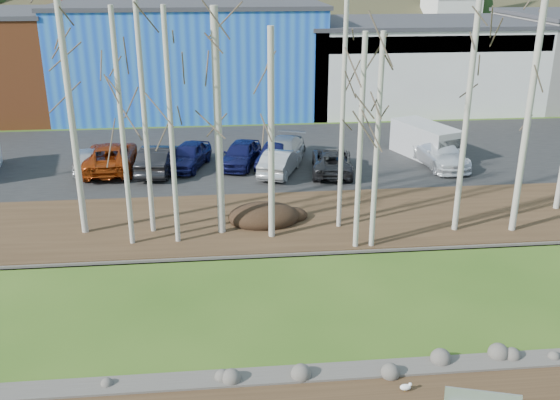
{
  "coord_description": "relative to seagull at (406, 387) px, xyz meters",
  "views": [
    {
      "loc": [
        -4.11,
        -11.83,
        11.26
      ],
      "look_at": [
        -1.8,
        10.85,
        2.5
      ],
      "focal_mm": 40.0,
      "sensor_mm": 36.0,
      "label": 1
    }
  ],
  "objects": [
    {
      "name": "birch_3",
      "position": [
        -6.82,
        10.48,
        4.8
      ],
      "size": [
        0.21,
        0.21,
        9.61
      ],
      "color": "beige",
      "rests_on": "far_bank"
    },
    {
      "name": "birch_2",
      "position": [
        -4.95,
        11.26,
        4.76
      ],
      "size": [
        0.32,
        0.32,
        9.52
      ],
      "color": "beige",
      "rests_on": "far_bank"
    },
    {
      "name": "dirt_strip",
      "position": [
        -0.84,
        0.01,
        -0.14
      ],
      "size": [
        80.0,
        1.8,
        0.03
      ],
      "primitive_type": "cube",
      "color": "#382616",
      "rests_on": "ground"
    },
    {
      "name": "car_1",
      "position": [
        -8.36,
        19.94,
        0.77
      ],
      "size": [
        2.23,
        4.91,
        1.56
      ],
      "primitive_type": "imported",
      "rotation": [
        0.0,
        0.0,
        3.02
      ],
      "color": "black",
      "rests_on": "parking_lot"
    },
    {
      "name": "far_bank",
      "position": [
        -0.84,
        12.41,
        -0.08
      ],
      "size": [
        80.0,
        7.0,
        0.15
      ],
      "primitive_type": "cube",
      "color": "#382616",
      "rests_on": "ground"
    },
    {
      "name": "river",
      "position": [
        -0.84,
        5.11,
        -0.15
      ],
      "size": [
        80.0,
        8.0,
        0.9
      ],
      "primitive_type": null,
      "color": "black",
      "rests_on": "ground"
    },
    {
      "name": "car_2",
      "position": [
        -11.07,
        20.65,
        0.78
      ],
      "size": [
        2.84,
        5.77,
        1.58
      ],
      "primitive_type": "imported",
      "rotation": [
        0.0,
        0.0,
        3.18
      ],
      "color": "#9D370D",
      "rests_on": "parking_lot"
    },
    {
      "name": "car_0",
      "position": [
        -12.35,
        20.59,
        0.66
      ],
      "size": [
        2.11,
        4.15,
        1.35
      ],
      "primitive_type": "imported",
      "rotation": [
        0.0,
        0.0,
        3.27
      ],
      "color": "#BDBEBF",
      "rests_on": "parking_lot"
    },
    {
      "name": "car_4",
      "position": [
        -3.71,
        20.61,
        0.71
      ],
      "size": [
        2.92,
        4.57,
        1.45
      ],
      "primitive_type": "imported",
      "rotation": [
        0.0,
        0.0,
        -0.31
      ],
      "color": "#14164A",
      "rests_on": "parking_lot"
    },
    {
      "name": "car_3",
      "position": [
        -1.28,
        20.89,
        0.71
      ],
      "size": [
        3.68,
        5.34,
        1.44
      ],
      "primitive_type": "imported",
      "rotation": [
        0.0,
        0.0,
        -0.38
      ],
      "color": "gray",
      "rests_on": "parking_lot"
    },
    {
      "name": "far_bank_rocks",
      "position": [
        -0.84,
        9.21,
        -0.15
      ],
      "size": [
        80.0,
        0.8,
        0.46
      ],
      "primitive_type": null,
      "color": "#47423D",
      "rests_on": "ground"
    },
    {
      "name": "birch_6",
      "position": [
        1.24,
        9.21,
        4.35
      ],
      "size": [
        0.21,
        0.21,
        8.71
      ],
      "color": "beige",
      "rests_on": "far_bank"
    },
    {
      "name": "building_blue",
      "position": [
        -6.84,
        36.91,
        4.0
      ],
      "size": [
        20.4,
        12.24,
        8.3
      ],
      "color": "blue",
      "rests_on": "ground"
    },
    {
      "name": "dirt_mound",
      "position": [
        -3.04,
        12.18,
        0.31
      ],
      "size": [
        3.24,
        2.29,
        0.63
      ],
      "primitive_type": "ellipsoid",
      "color": "black",
      "rests_on": "far_bank"
    },
    {
      "name": "birch_0",
      "position": [
        -10.92,
        11.85,
        5.36
      ],
      "size": [
        0.27,
        0.27,
        10.72
      ],
      "color": "beige",
      "rests_on": "far_bank"
    },
    {
      "name": "near_bank_rocks",
      "position": [
        -0.84,
        1.01,
        -0.15
      ],
      "size": [
        80.0,
        0.8,
        0.5
      ],
      "primitive_type": null,
      "color": "#47423D",
      "rests_on": "ground"
    },
    {
      "name": "seagull",
      "position": [
        0.0,
        0.0,
        0.0
      ],
      "size": [
        0.39,
        0.18,
        0.28
      ],
      "rotation": [
        0.0,
        0.0,
        0.06
      ],
      "color": "gold",
      "rests_on": "ground"
    },
    {
      "name": "birch_7",
      "position": [
        7.82,
        10.17,
        5.22
      ],
      "size": [
        0.28,
        0.28,
        10.44
      ],
      "color": "beige",
      "rests_on": "far_bank"
    },
    {
      "name": "birch_11",
      "position": [
        0.57,
        9.21,
        4.35
      ],
      "size": [
        0.21,
        0.21,
        8.71
      ],
      "color": "beige",
      "rests_on": "far_bank"
    },
    {
      "name": "birch_8",
      "position": [
        5.31,
        10.47,
        5.07
      ],
      "size": [
        0.25,
        0.25,
        10.15
      ],
      "color": "beige",
      "rests_on": "far_bank"
    },
    {
      "name": "birch_4",
      "position": [
        -2.82,
        10.58,
        4.4
      ],
      "size": [
        0.27,
        0.27,
        8.8
      ],
      "color": "beige",
      "rests_on": "far_bank"
    },
    {
      "name": "car_5",
      "position": [
        -1.59,
        18.97,
        0.69
      ],
      "size": [
        2.94,
        4.53,
        1.41
      ],
      "primitive_type": "imported",
      "rotation": [
        0.0,
        0.0,
        2.77
      ],
      "color": "#AEAEB0",
      "rests_on": "parking_lot"
    },
    {
      "name": "birch_5",
      "position": [
        0.27,
        11.36,
        4.87
      ],
      "size": [
        0.2,
        0.2,
        9.75
      ],
      "color": "beige",
      "rests_on": "far_bank"
    },
    {
      "name": "car_8",
      "position": [
        -1.75,
        20.61,
        0.71
      ],
      "size": [
        2.92,
        4.57,
        1.45
      ],
      "primitive_type": "imported",
      "rotation": [
        0.0,
        0.0,
        -0.31
      ],
      "color": "#14164A",
      "rests_on": "parking_lot"
    },
    {
      "name": "birch_1",
      "position": [
        -7.96,
        11.69,
        5.96
      ],
      "size": [
        0.21,
        0.21,
        11.93
      ],
      "color": "beige",
      "rests_on": "far_bank"
    },
    {
      "name": "car_9",
      "position": [
        -6.7,
        20.61,
        0.71
      ],
      "size": [
        2.92,
        4.57,
        1.45
      ],
      "primitive_type": "imported",
      "rotation": [
        0.0,
        0.0,
        -0.31
      ],
      "color": "#14164A",
      "rests_on": "parking_lot"
    },
    {
      "name": "birch_10",
      "position": [
        -8.72,
        10.48,
        4.8
      ],
      "size": [
        0.21,
        0.21,
        9.61
      ],
      "color": "beige",
      "rests_on": "far_bank"
    },
    {
      "name": "car_6",
      "position": [
        1.32,
        18.92,
        0.64
      ],
      "size": [
        2.84,
        4.99,
        1.31
      ],
      "primitive_type": "imported",
      "rotation": [
        0.0,
        0.0,
        3.0
      ],
      "color": "#2A2A2D",
      "rests_on": "parking_lot"
    },
    {
      "name": "van_white",
      "position": [
        7.51,
        21.1,
        0.99
      ],
      "size": [
        3.37,
        4.94,
        2.0
      ],
      "rotation": [
        0.0,
        0.0,
        0.36
      ],
      "color": "white",
      "rests_on": "parking_lot"
    },
    {
      "name": "car_7",
      "position": [
        7.72,
        19.6,
        0.74
      ],
      "size": [
        2.61,
        5.36,
        1.5
      ],
      "primitive_type": "imported",
      "rotation": [
        0.0,
        0.0,
        0.1
      ],
      "color": "white",
      "rests_on": "parking_lot"
    },
    {
      "name": "parking_lot",
      "position": [
        -0.84,
        22.91,
        -0.08
      ],
      "size": [
        80.0,
        14.0,
        0.14
      ],
      "primitive_type": "cube",
      "color": "black",
      "rests_on": "ground"
    },
    {
      "name": "building_white",
      "position": [
        11.16,
        36.89,
        3.26
      ],
      "size": [
        18.36,
        12.24,
        6.8
      ],
      "color": "silver",
      "rests_on": "ground"
    }
  ]
}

